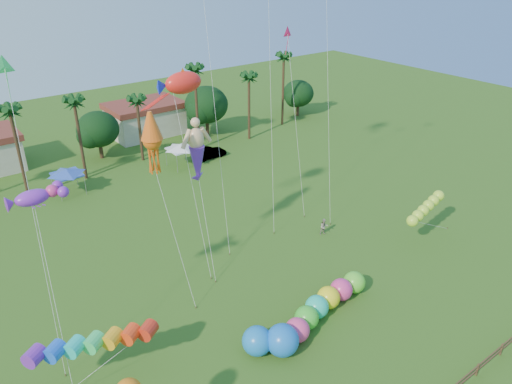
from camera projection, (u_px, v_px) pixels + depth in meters
ground at (346, 363)px, 33.82m from camera, size 160.00×160.00×0.00m
tree_line at (119, 125)px, 65.13m from camera, size 69.46×8.91×11.00m
buildings_row at (56, 140)px, 66.78m from camera, size 35.00×7.00×4.00m
tent_row at (68, 173)px, 55.15m from camera, size 31.00×4.00×0.60m
car_b at (210, 153)px, 66.03m from camera, size 4.42×1.55×1.46m
spectator_b at (324, 227)px, 48.48m from camera, size 0.96×0.84×1.68m
caterpillar_inflatable at (315, 312)px, 37.01m from camera, size 11.34×3.99×2.31m
blue_ball at (257, 341)px, 34.20m from camera, size 2.11×2.11×2.11m
rainbow_tube at (120, 343)px, 31.35m from camera, size 8.54×4.12×3.47m
green_worm at (412, 221)px, 45.37m from camera, size 9.00×1.49×3.54m
merman_kite at (197, 154)px, 41.28m from camera, size 2.72×5.39×12.54m
fish_kite at (183, 83)px, 40.34m from camera, size 5.09×7.03×16.44m
squid_kite at (152, 140)px, 36.74m from camera, size 1.88×5.81×14.80m
lobster_kite at (32, 198)px, 30.31m from camera, size 3.73×6.05×12.33m
delta_kite_red at (288, 36)px, 47.84m from camera, size 1.64×4.81×18.50m
delta_kite_green at (5, 71)px, 28.36m from camera, size 2.07×5.00×19.90m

